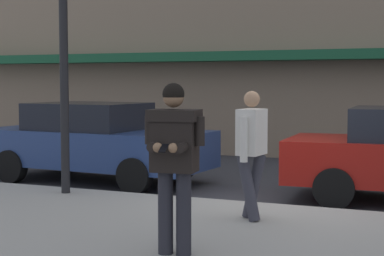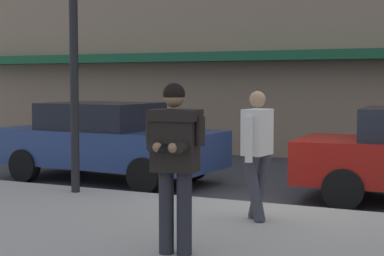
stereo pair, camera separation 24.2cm
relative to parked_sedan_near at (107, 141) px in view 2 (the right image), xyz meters
name	(u,v)px [view 2 (the right image)]	position (x,y,z in m)	size (l,w,h in m)	color
ground_plane	(291,211)	(4.15, -1.33, -0.79)	(80.00, 80.00, 0.00)	#333338
curb_paint_line	(359,216)	(5.15, -1.28, -0.79)	(28.00, 0.12, 0.01)	silver
parked_sedan_near	(107,141)	(0.00, 0.00, 0.00)	(4.60, 2.13, 1.54)	navy
man_texting_on_phone	(175,150)	(3.87, -4.69, 0.46)	(0.65, 0.61, 1.81)	#23232B
pedestrian_in_light_coat	(257,147)	(4.08, -2.73, 0.32)	(0.35, 0.60, 1.70)	#33333D
street_lamp_post	(73,8)	(0.67, -1.98, 2.35)	(0.36, 0.36, 4.88)	black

